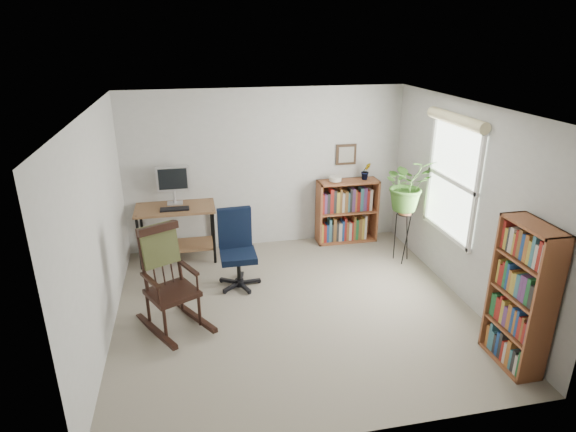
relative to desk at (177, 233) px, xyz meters
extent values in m
cube|color=gray|center=(1.37, -1.70, -0.40)|extent=(4.20, 4.00, 0.00)
cube|color=silver|center=(1.37, -1.70, 2.00)|extent=(4.20, 4.00, 0.00)
cube|color=#B8B7B3|center=(1.37, 0.30, 0.80)|extent=(4.20, 0.00, 2.40)
cube|color=#B8B7B3|center=(1.37, -3.70, 0.80)|extent=(4.20, 0.00, 2.40)
cube|color=#B8B7B3|center=(-0.73, -1.70, 0.80)|extent=(0.00, 4.00, 2.40)
cube|color=#B8B7B3|center=(3.47, -1.70, 0.80)|extent=(0.00, 4.00, 2.40)
cube|color=black|center=(0.00, -0.12, 0.41)|extent=(0.40, 0.15, 0.02)
imported|color=#376423|center=(3.17, -0.74, 1.12)|extent=(1.69, 1.88, 1.46)
imported|color=#376423|center=(2.89, 0.13, 0.65)|extent=(0.13, 0.24, 0.11)
camera|label=1|loc=(0.28, -6.61, 2.74)|focal=30.00mm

